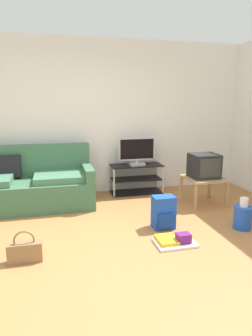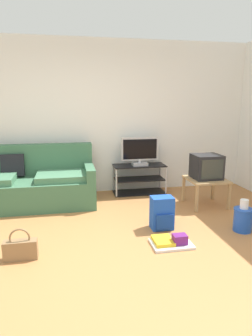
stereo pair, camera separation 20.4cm
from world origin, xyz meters
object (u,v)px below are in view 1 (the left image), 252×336
flat_tv (137,152)px  floor_tray (175,241)px  side_table (204,181)px  crt_tv (204,166)px  backpack (163,212)px  cleaning_bucket (243,216)px  couch (24,186)px  handbag (25,251)px  tv_stand (136,179)px

flat_tv → floor_tray: flat_tv is taller
side_table → crt_tv: (-0.00, 0.02, 0.25)m
backpack → cleaning_bucket: size_ratio=1.02×
floor_tray → flat_tv: bearing=86.9°
couch → floor_tray: (1.80, -1.78, -0.30)m
backpack → handbag: 1.77m
floor_tray → tv_stand: bearing=86.9°
flat_tv → crt_tv: 1.21m
side_table → cleaning_bucket: size_ratio=1.40×
tv_stand → crt_tv: crt_tv is taller
couch → backpack: bearing=-35.4°
crt_tv → handbag: size_ratio=1.23×
crt_tv → backpack: bearing=-141.8°
crt_tv → floor_tray: 1.70m
tv_stand → couch: bearing=-171.4°
tv_stand → side_table: (0.89, -0.85, 0.12)m
couch → tv_stand: 1.94m
flat_tv → handbag: size_ratio=1.92×
backpack → cleaning_bucket: (1.00, -0.27, -0.04)m
cleaning_bucket → floor_tray: cleaning_bucket is taller
tv_stand → flat_tv: (-0.00, -0.02, 0.51)m
crt_tv → backpack: 1.30m
flat_tv → crt_tv: size_ratio=1.56×
side_table → cleaning_bucket: bearing=-88.0°
couch → cleaning_bucket: (2.84, -1.58, -0.17)m
handbag → couch: bearing=94.4°
backpack → handbag: bearing=-159.5°
tv_stand → floor_tray: tv_stand is taller
couch → side_table: couch is taller
backpack → side_table: bearing=42.6°
couch → flat_tv: (1.91, 0.27, 0.43)m
handbag → crt_tv: bearing=24.8°
flat_tv → crt_tv: flat_tv is taller
side_table → backpack: bearing=-142.4°
cleaning_bucket → handbag: bearing=-175.8°
couch → cleaning_bucket: 3.25m
tv_stand → crt_tv: (0.89, -0.84, 0.37)m
backpack → cleaning_bucket: 1.04m
flat_tv → side_table: bearing=-43.1°
cleaning_bucket → floor_tray: size_ratio=0.90×
tv_stand → floor_tray: 2.09m
cleaning_bucket → couch: bearing=150.9°
side_table → tv_stand: bearing=136.1°
tv_stand → flat_tv: bearing=-90.0°
backpack → couch: bearing=149.7°
crt_tv → flat_tv: bearing=137.5°
couch → floor_tray: couch is taller
tv_stand → backpack: 1.60m
side_table → backpack: side_table is taller
flat_tv → backpack: (-0.07, -1.57, -0.56)m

